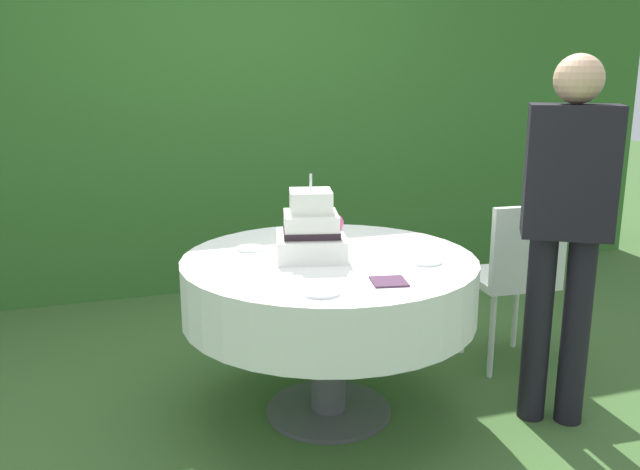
# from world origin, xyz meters

# --- Properties ---
(ground_plane) EXTENTS (20.00, 20.00, 0.00)m
(ground_plane) POSITION_xyz_m (0.00, 0.00, 0.00)
(ground_plane) COLOR #3D602D
(foliage_hedge) EXTENTS (6.64, 0.69, 2.89)m
(foliage_hedge) POSITION_xyz_m (0.00, 2.26, 1.45)
(foliage_hedge) COLOR #336628
(foliage_hedge) RESTS_ON ground_plane
(cake_table) EXTENTS (1.29, 1.29, 0.74)m
(cake_table) POSITION_xyz_m (0.00, 0.00, 0.60)
(cake_table) COLOR #4C4C51
(cake_table) RESTS_ON ground_plane
(wedding_cake) EXTENTS (0.36, 0.36, 0.37)m
(wedding_cake) POSITION_xyz_m (-0.07, 0.04, 0.86)
(wedding_cake) COLOR white
(wedding_cake) RESTS_ON cake_table
(serving_plate_near) EXTENTS (0.12, 0.12, 0.01)m
(serving_plate_near) POSITION_xyz_m (-0.30, 0.23, 0.75)
(serving_plate_near) COLOR white
(serving_plate_near) RESTS_ON cake_table
(serving_plate_far) EXTENTS (0.14, 0.14, 0.01)m
(serving_plate_far) POSITION_xyz_m (0.36, -0.20, 0.75)
(serving_plate_far) COLOR white
(serving_plate_far) RESTS_ON cake_table
(serving_plate_left) EXTENTS (0.14, 0.14, 0.01)m
(serving_plate_left) POSITION_xyz_m (0.06, 0.41, 0.75)
(serving_plate_left) COLOR white
(serving_plate_left) RESTS_ON cake_table
(serving_plate_right) EXTENTS (0.14, 0.14, 0.01)m
(serving_plate_right) POSITION_xyz_m (-0.18, -0.45, 0.75)
(serving_plate_right) COLOR white
(serving_plate_right) RESTS_ON cake_table
(napkin_stack) EXTENTS (0.15, 0.15, 0.01)m
(napkin_stack) POSITION_xyz_m (0.11, -0.40, 0.74)
(napkin_stack) COLOR #4C2D47
(napkin_stack) RESTS_ON cake_table
(garden_chair) EXTENTS (0.42, 0.42, 0.89)m
(garden_chair) POSITION_xyz_m (1.07, 0.15, 0.54)
(garden_chair) COLOR white
(garden_chair) RESTS_ON ground_plane
(standing_person) EXTENTS (0.41, 0.36, 1.60)m
(standing_person) POSITION_xyz_m (0.93, -0.37, 0.93)
(standing_person) COLOR black
(standing_person) RESTS_ON ground_plane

